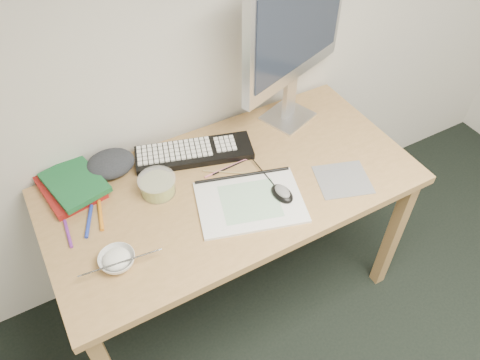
# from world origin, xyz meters

# --- Properties ---
(desk) EXTENTS (1.40, 0.70, 0.75)m
(desk) POSITION_xyz_m (-0.19, 1.43, 0.67)
(desk) COLOR tan
(desk) RESTS_ON ground
(mousepad) EXTENTS (0.24, 0.23, 0.00)m
(mousepad) POSITION_xyz_m (0.19, 1.24, 0.75)
(mousepad) COLOR slate
(mousepad) RESTS_ON desk
(sketchpad) EXTENTS (0.44, 0.37, 0.01)m
(sketchpad) POSITION_xyz_m (-0.18, 1.31, 0.76)
(sketchpad) COLOR silver
(sketchpad) RESTS_ON desk
(keyboard) EXTENTS (0.48, 0.28, 0.03)m
(keyboard) POSITION_xyz_m (-0.25, 1.64, 0.76)
(keyboard) COLOR black
(keyboard) RESTS_ON desk
(monitor) EXTENTS (0.55, 0.23, 0.66)m
(monitor) POSITION_xyz_m (0.21, 1.66, 1.16)
(monitor) COLOR silver
(monitor) RESTS_ON desk
(mouse) EXTENTS (0.07, 0.11, 0.03)m
(mouse) POSITION_xyz_m (-0.06, 1.28, 0.78)
(mouse) COLOR black
(mouse) RESTS_ON sketchpad
(rice_bowl) EXTENTS (0.12, 0.12, 0.04)m
(rice_bowl) POSITION_xyz_m (-0.68, 1.29, 0.77)
(rice_bowl) COLOR white
(rice_bowl) RESTS_ON desk
(chopsticks) EXTENTS (0.26, 0.05, 0.02)m
(chopsticks) POSITION_xyz_m (-0.67, 1.26, 0.79)
(chopsticks) COLOR #ACACAE
(chopsticks) RESTS_ON rice_bowl
(fruit_tub) EXTENTS (0.17, 0.17, 0.07)m
(fruit_tub) POSITION_xyz_m (-0.45, 1.52, 0.78)
(fruit_tub) COLOR #EBE953
(fruit_tub) RESTS_ON desk
(book_red) EXTENTS (0.22, 0.28, 0.03)m
(book_red) POSITION_xyz_m (-0.73, 1.70, 0.76)
(book_red) COLOR maroon
(book_red) RESTS_ON desk
(book_green) EXTENTS (0.22, 0.27, 0.02)m
(book_green) POSITION_xyz_m (-0.71, 1.68, 0.79)
(book_green) COLOR #165A2D
(book_green) RESTS_ON book_red
(cloth_lump) EXTENTS (0.19, 0.17, 0.07)m
(cloth_lump) POSITION_xyz_m (-0.56, 1.72, 0.78)
(cloth_lump) COLOR #25282C
(cloth_lump) RESTS_ON desk
(pencil_pink) EXTENTS (0.19, 0.02, 0.01)m
(pencil_pink) POSITION_xyz_m (-0.17, 1.51, 0.75)
(pencil_pink) COLOR #D96C89
(pencil_pink) RESTS_ON desk
(pencil_tan) EXTENTS (0.16, 0.11, 0.01)m
(pencil_tan) POSITION_xyz_m (-0.18, 1.49, 0.75)
(pencil_tan) COLOR tan
(pencil_tan) RESTS_ON desk
(pencil_black) EXTENTS (0.18, 0.02, 0.01)m
(pencil_black) POSITION_xyz_m (-0.14, 1.51, 0.75)
(pencil_black) COLOR black
(pencil_black) RESTS_ON desk
(marker_blue) EXTENTS (0.07, 0.14, 0.01)m
(marker_blue) POSITION_xyz_m (-0.71, 1.51, 0.76)
(marker_blue) COLOR #2036AD
(marker_blue) RESTS_ON desk
(marker_orange) EXTENTS (0.04, 0.14, 0.01)m
(marker_orange) POSITION_xyz_m (-0.67, 1.52, 0.76)
(marker_orange) COLOR orange
(marker_orange) RESTS_ON desk
(marker_purple) EXTENTS (0.02, 0.13, 0.01)m
(marker_purple) POSITION_xyz_m (-0.79, 1.49, 0.76)
(marker_purple) COLOR #6F2896
(marker_purple) RESTS_ON desk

